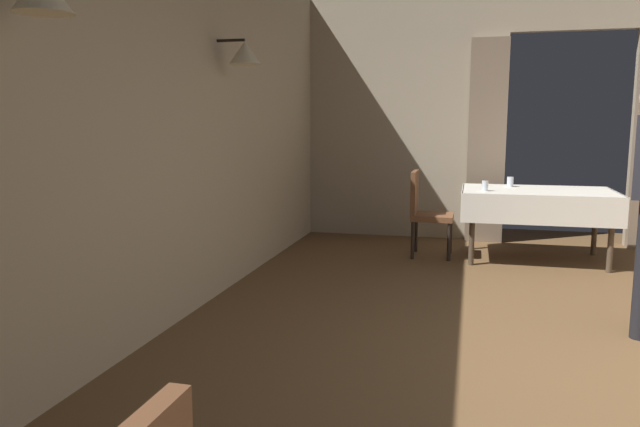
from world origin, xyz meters
TOP-DOWN VIEW (x-y plane):
  - wall_left at (-3.20, 0.00)m, footprint 0.49×8.40m
  - wall_back at (0.00, 4.18)m, footprint 6.40×0.27m
  - dining_table_mid at (-0.40, 3.13)m, footprint 1.54×1.04m
  - chair_mid_left at (-1.56, 3.05)m, footprint 0.44×0.44m
  - glass_mid_a at (-0.67, 3.38)m, footprint 0.07×0.07m
  - glass_mid_b at (-0.94, 2.88)m, footprint 0.06×0.06m

SIDE VIEW (x-z plane):
  - chair_mid_left at x=-1.56m, z-range 0.05..0.98m
  - dining_table_mid at x=-0.40m, z-range 0.29..1.04m
  - glass_mid_b at x=-0.94m, z-range 0.75..0.86m
  - glass_mid_a at x=-0.67m, z-range 0.75..0.86m
  - wall_left at x=-3.20m, z-range 0.00..3.00m
  - wall_back at x=0.00m, z-range 0.01..3.01m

